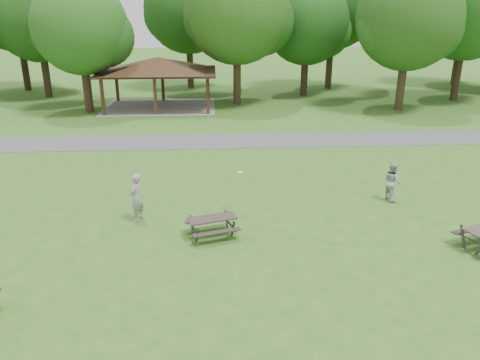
# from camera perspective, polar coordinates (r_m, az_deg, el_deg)

# --- Properties ---
(ground) EXTENTS (160.00, 160.00, 0.00)m
(ground) POSITION_cam_1_polar(r_m,az_deg,el_deg) (14.12, -3.16, -10.74)
(ground) COLOR #305E1A
(ground) RESTS_ON ground
(asphalt_path) EXTENTS (120.00, 3.20, 0.02)m
(asphalt_path) POSITION_cam_1_polar(r_m,az_deg,el_deg) (27.09, -3.36, 4.77)
(asphalt_path) COLOR #47474A
(asphalt_path) RESTS_ON ground
(pavilion) EXTENTS (8.60, 7.01, 3.76)m
(pavilion) POSITION_cam_1_polar(r_m,az_deg,el_deg) (36.56, -9.98, 13.46)
(pavilion) COLOR #352213
(pavilion) RESTS_ON ground
(tree_row_c) EXTENTS (8.19, 7.80, 10.67)m
(tree_row_c) POSITION_cam_1_polar(r_m,az_deg,el_deg) (43.43, -23.28, 17.85)
(tree_row_c) COLOR black
(tree_row_c) RESTS_ON ground
(tree_row_d) EXTENTS (6.93, 6.60, 9.27)m
(tree_row_d) POSITION_cam_1_polar(r_m,az_deg,el_deg) (35.79, -18.71, 16.95)
(tree_row_d) COLOR black
(tree_row_d) RESTS_ON ground
(tree_row_e) EXTENTS (8.40, 8.00, 11.02)m
(tree_row_e) POSITION_cam_1_polar(r_m,az_deg,el_deg) (37.18, -0.21, 19.61)
(tree_row_e) COLOR #302215
(tree_row_e) RESTS_ON ground
(tree_row_f) EXTENTS (7.35, 7.00, 9.55)m
(tree_row_f) POSITION_cam_1_polar(r_m,az_deg,el_deg) (41.43, 8.24, 18.19)
(tree_row_f) COLOR black
(tree_row_f) RESTS_ON ground
(tree_row_g) EXTENTS (7.77, 7.40, 10.25)m
(tree_row_g) POSITION_cam_1_polar(r_m,az_deg,el_deg) (36.90, 19.99, 17.75)
(tree_row_g) COLOR #302115
(tree_row_g) RESTS_ON ground
(tree_row_h) EXTENTS (8.61, 8.20, 11.37)m
(tree_row_h) POSITION_cam_1_polar(r_m,az_deg,el_deg) (42.62, 26.08, 18.11)
(tree_row_h) COLOR black
(tree_row_h) RESTS_ON ground
(tree_deep_a) EXTENTS (8.40, 8.00, 11.38)m
(tree_deep_a) POSITION_cam_1_polar(r_m,az_deg,el_deg) (47.73, -25.55, 18.35)
(tree_deep_a) COLOR black
(tree_deep_a) RESTS_ON ground
(tree_deep_b) EXTENTS (8.40, 8.00, 11.13)m
(tree_deep_b) POSITION_cam_1_polar(r_m,az_deg,el_deg) (45.16, -6.20, 19.77)
(tree_deep_b) COLOR #302015
(tree_deep_b) RESTS_ON ground
(tree_deep_c) EXTENTS (8.82, 8.40, 11.90)m
(tree_deep_c) POSITION_cam_1_polar(r_m,az_deg,el_deg) (45.48, 11.42, 20.22)
(tree_deep_c) COLOR #302315
(tree_deep_c) RESTS_ON ground
(tree_deep_d) EXTENTS (8.40, 8.00, 11.27)m
(tree_deep_d) POSITION_cam_1_polar(r_m,az_deg,el_deg) (51.56, 25.82, 18.21)
(tree_deep_d) COLOR #312216
(tree_deep_d) RESTS_ON ground
(picnic_table_middle) EXTENTS (1.92, 1.71, 0.70)m
(picnic_table_middle) POSITION_cam_1_polar(r_m,az_deg,el_deg) (15.74, -3.42, -5.15)
(picnic_table_middle) COLOR #2C2620
(picnic_table_middle) RESTS_ON ground
(frisbee_in_flight) EXTENTS (0.28, 0.28, 0.02)m
(frisbee_in_flight) POSITION_cam_1_polar(r_m,az_deg,el_deg) (17.14, 0.02, 0.93)
(frisbee_in_flight) COLOR yellow
(frisbee_in_flight) RESTS_ON ground
(frisbee_thrower) EXTENTS (0.62, 0.76, 1.79)m
(frisbee_thrower) POSITION_cam_1_polar(r_m,az_deg,el_deg) (17.10, -12.54, -2.09)
(frisbee_thrower) COLOR gray
(frisbee_thrower) RESTS_ON ground
(frisbee_catcher) EXTENTS (0.73, 0.86, 1.56)m
(frisbee_catcher) POSITION_cam_1_polar(r_m,az_deg,el_deg) (19.50, 18.06, -0.17)
(frisbee_catcher) COLOR #AFAFB2
(frisbee_catcher) RESTS_ON ground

